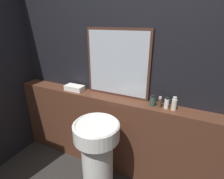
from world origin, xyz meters
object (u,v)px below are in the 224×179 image
object	(u,v)px
mirror	(117,64)
towel_stack	(75,88)
body_wash_bottle	(174,104)
pedestal_sink	(97,157)
conditioner_bottle	(160,102)
lotion_bottle	(167,103)
shampoo_bottle	(153,101)

from	to	relation	value
mirror	towel_stack	world-z (taller)	mirror
body_wash_bottle	pedestal_sink	bearing A→B (deg)	-144.16
mirror	towel_stack	size ratio (longest dim) A/B	3.15
conditioner_bottle	body_wash_bottle	world-z (taller)	body_wash_bottle
towel_stack	mirror	bearing A→B (deg)	9.03
mirror	lotion_bottle	bearing A→B (deg)	-8.61
mirror	towel_stack	bearing A→B (deg)	-170.97
conditioner_bottle	mirror	bearing A→B (deg)	170.32
mirror	body_wash_bottle	xyz separation A→B (m)	(0.63, -0.09, -0.31)
shampoo_bottle	lotion_bottle	xyz separation A→B (m)	(0.13, 0.00, 0.00)
body_wash_bottle	mirror	bearing A→B (deg)	172.34
pedestal_sink	lotion_bottle	size ratio (longest dim) A/B	7.57
lotion_bottle	body_wash_bottle	xyz separation A→B (m)	(0.07, -0.00, 0.01)
shampoo_bottle	conditioner_bottle	size ratio (longest dim) A/B	0.98
pedestal_sink	mirror	size ratio (longest dim) A/B	1.22
towel_stack	conditioner_bottle	size ratio (longest dim) A/B	2.08
conditioner_bottle	shampoo_bottle	bearing A→B (deg)	-180.00
mirror	conditioner_bottle	bearing A→B (deg)	-9.68
pedestal_sink	body_wash_bottle	distance (m)	0.91
mirror	shampoo_bottle	distance (m)	0.54
shampoo_bottle	lotion_bottle	size ratio (longest dim) A/B	0.93
towel_stack	lotion_bottle	distance (m)	1.10
mirror	lotion_bottle	xyz separation A→B (m)	(0.56, -0.09, -0.31)
towel_stack	lotion_bottle	xyz separation A→B (m)	(1.10, 0.00, 0.02)
conditioner_bottle	body_wash_bottle	xyz separation A→B (m)	(0.13, 0.00, 0.01)
mirror	pedestal_sink	bearing A→B (deg)	-87.11
pedestal_sink	lotion_bottle	xyz separation A→B (m)	(0.54, 0.44, 0.51)
pedestal_sink	towel_stack	distance (m)	0.86
towel_stack	conditioner_bottle	bearing A→B (deg)	0.00
mirror	conditioner_bottle	xyz separation A→B (m)	(0.50, -0.09, -0.32)
mirror	shampoo_bottle	xyz separation A→B (m)	(0.43, -0.09, -0.32)
shampoo_bottle	body_wash_bottle	xyz separation A→B (m)	(0.20, 0.00, 0.01)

